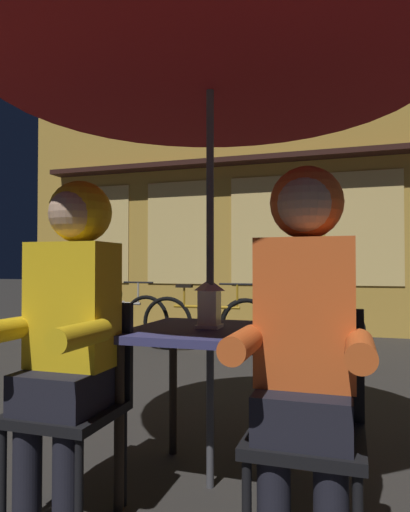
{
  "coord_description": "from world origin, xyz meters",
  "views": [
    {
      "loc": [
        0.64,
        -2.08,
        1.03
      ],
      "look_at": [
        0.0,
        -0.08,
        1.08
      ],
      "focal_mm": 32.33,
      "sensor_mm": 36.0,
      "label": 1
    }
  ],
  "objects_px": {
    "bicycle_second": "(206,323)",
    "potted_plant": "(102,300)",
    "person_left_hooded": "(70,311)",
    "bicycle_nearest": "(113,318)",
    "chair_right": "(307,416)",
    "person_right_hooded": "(305,319)",
    "lantern": "(209,302)",
    "chair_left": "(77,394)",
    "patio_umbrella": "(210,51)",
    "bicycle_third": "(288,327)",
    "cafe_table": "(210,350)"
  },
  "relations": [
    {
      "from": "cafe_table",
      "to": "bicycle_third",
      "type": "relative_size",
      "value": 0.44
    },
    {
      "from": "patio_umbrella",
      "to": "bicycle_nearest",
      "type": "xyz_separation_m",
      "value": [
        -2.43,
        3.45,
        -1.71
      ]
    },
    {
      "from": "chair_left",
      "to": "bicycle_nearest",
      "type": "height_order",
      "value": "chair_left"
    },
    {
      "from": "chair_right",
      "to": "bicycle_third",
      "type": "xyz_separation_m",
      "value": [
        -0.54,
        3.58,
        -0.14
      ]
    },
    {
      "from": "chair_right",
      "to": "person_right_hooded",
      "type": "distance_m",
      "value": 0.36
    },
    {
      "from": "lantern",
      "to": "potted_plant",
      "type": "bearing_deg",
      "value": 126.18
    },
    {
      "from": "person_left_hooded",
      "to": "person_right_hooded",
      "type": "distance_m",
      "value": 0.96
    },
    {
      "from": "cafe_table",
      "to": "bicycle_third",
      "type": "height_order",
      "value": "bicycle_third"
    },
    {
      "from": "person_left_hooded",
      "to": "bicycle_third",
      "type": "xyz_separation_m",
      "value": [
        0.42,
        3.64,
        -0.5
      ]
    },
    {
      "from": "cafe_table",
      "to": "person_left_hooded",
      "type": "relative_size",
      "value": 0.53
    },
    {
      "from": "chair_left",
      "to": "potted_plant",
      "type": "bearing_deg",
      "value": 119.14
    },
    {
      "from": "lantern",
      "to": "potted_plant",
      "type": "height_order",
      "value": "lantern"
    },
    {
      "from": "bicycle_nearest",
      "to": "bicycle_third",
      "type": "relative_size",
      "value": 1.0
    },
    {
      "from": "patio_umbrella",
      "to": "bicycle_nearest",
      "type": "height_order",
      "value": "patio_umbrella"
    },
    {
      "from": "lantern",
      "to": "chair_right",
      "type": "distance_m",
      "value": 0.72
    },
    {
      "from": "bicycle_nearest",
      "to": "potted_plant",
      "type": "bearing_deg",
      "value": 132.86
    },
    {
      "from": "person_right_hooded",
      "to": "potted_plant",
      "type": "xyz_separation_m",
      "value": [
        -3.37,
        4.37,
        -0.3
      ]
    },
    {
      "from": "bicycle_nearest",
      "to": "chair_left",
      "type": "bearing_deg",
      "value": -62.99
    },
    {
      "from": "cafe_table",
      "to": "potted_plant",
      "type": "height_order",
      "value": "potted_plant"
    },
    {
      "from": "patio_umbrella",
      "to": "chair_right",
      "type": "height_order",
      "value": "patio_umbrella"
    },
    {
      "from": "patio_umbrella",
      "to": "chair_right",
      "type": "xyz_separation_m",
      "value": [
        0.48,
        -0.37,
        -1.57
      ]
    },
    {
      "from": "lantern",
      "to": "bicycle_third",
      "type": "distance_m",
      "value": 3.25
    },
    {
      "from": "bicycle_second",
      "to": "potted_plant",
      "type": "xyz_separation_m",
      "value": [
        -1.84,
        0.72,
        0.2
      ]
    },
    {
      "from": "chair_right",
      "to": "chair_left",
      "type": "bearing_deg",
      "value": 180.0
    },
    {
      "from": "chair_left",
      "to": "person_left_hooded",
      "type": "distance_m",
      "value": 0.36
    },
    {
      "from": "patio_umbrella",
      "to": "potted_plant",
      "type": "bearing_deg",
      "value": 126.18
    },
    {
      "from": "lantern",
      "to": "person_left_hooded",
      "type": "relative_size",
      "value": 0.17
    },
    {
      "from": "lantern",
      "to": "chair_left",
      "type": "xyz_separation_m",
      "value": [
        -0.47,
        -0.38,
        -0.37
      ]
    },
    {
      "from": "patio_umbrella",
      "to": "person_right_hooded",
      "type": "xyz_separation_m",
      "value": [
        0.48,
        -0.43,
        -1.21
      ]
    },
    {
      "from": "cafe_table",
      "to": "person_left_hooded",
      "type": "height_order",
      "value": "person_left_hooded"
    },
    {
      "from": "bicycle_nearest",
      "to": "bicycle_second",
      "type": "height_order",
      "value": "same"
    },
    {
      "from": "person_left_hooded",
      "to": "bicycle_nearest",
      "type": "height_order",
      "value": "person_left_hooded"
    },
    {
      "from": "cafe_table",
      "to": "chair_right",
      "type": "distance_m",
      "value": 0.62
    },
    {
      "from": "person_right_hooded",
      "to": "bicycle_second",
      "type": "height_order",
      "value": "person_right_hooded"
    },
    {
      "from": "patio_umbrella",
      "to": "chair_left",
      "type": "xyz_separation_m",
      "value": [
        -0.48,
        -0.37,
        -1.57
      ]
    },
    {
      "from": "cafe_table",
      "to": "chair_left",
      "type": "distance_m",
      "value": 0.62
    },
    {
      "from": "lantern",
      "to": "chair_left",
      "type": "height_order",
      "value": "lantern"
    },
    {
      "from": "potted_plant",
      "to": "lantern",
      "type": "bearing_deg",
      "value": -53.82
    },
    {
      "from": "patio_umbrella",
      "to": "bicycle_third",
      "type": "distance_m",
      "value": 3.64
    },
    {
      "from": "patio_umbrella",
      "to": "person_right_hooded",
      "type": "distance_m",
      "value": 1.37
    },
    {
      "from": "lantern",
      "to": "person_right_hooded",
      "type": "xyz_separation_m",
      "value": [
        0.49,
        -0.43,
        -0.01
      ]
    },
    {
      "from": "cafe_table",
      "to": "bicycle_nearest",
      "type": "height_order",
      "value": "bicycle_nearest"
    },
    {
      "from": "lantern",
      "to": "bicycle_third",
      "type": "xyz_separation_m",
      "value": [
        -0.05,
        3.21,
        -0.51
      ]
    },
    {
      "from": "bicycle_second",
      "to": "chair_left",
      "type": "bearing_deg",
      "value": -81.08
    },
    {
      "from": "chair_left",
      "to": "person_right_hooded",
      "type": "height_order",
      "value": "person_right_hooded"
    },
    {
      "from": "cafe_table",
      "to": "person_right_hooded",
      "type": "bearing_deg",
      "value": -41.57
    },
    {
      "from": "chair_right",
      "to": "bicycle_third",
      "type": "bearing_deg",
      "value": 98.56
    },
    {
      "from": "cafe_table",
      "to": "person_left_hooded",
      "type": "distance_m",
      "value": 0.67
    },
    {
      "from": "person_left_hooded",
      "to": "bicycle_nearest",
      "type": "distance_m",
      "value": 4.37
    },
    {
      "from": "chair_right",
      "to": "person_left_hooded",
      "type": "xyz_separation_m",
      "value": [
        -0.96,
        -0.06,
        0.36
      ]
    }
  ]
}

